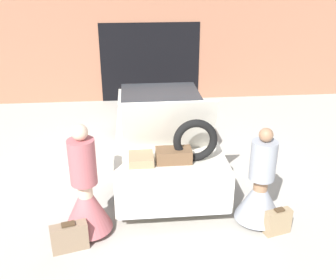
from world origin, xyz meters
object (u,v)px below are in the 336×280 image
(suitcase_beside_left_person, at_px, (69,237))
(suitcase_beside_right_person, at_px, (278,222))
(car, at_px, (162,131))
(person_right, at_px, (260,190))
(person_left, at_px, (86,197))

(suitcase_beside_left_person, bearing_deg, suitcase_beside_right_person, 1.45)
(car, xyz_separation_m, suitcase_beside_left_person, (-1.50, -2.70, -0.39))
(car, xyz_separation_m, person_right, (1.27, -2.31, -0.06))
(car, height_order, suitcase_beside_left_person, car)
(person_right, distance_m, suitcase_beside_right_person, 0.51)
(person_left, xyz_separation_m, person_right, (2.55, 0.02, -0.06))
(suitcase_beside_left_person, bearing_deg, car, 60.99)
(car, relative_size, person_right, 3.07)
(person_left, relative_size, suitcase_beside_left_person, 3.24)
(person_left, height_order, suitcase_beside_left_person, person_left)
(car, xyz_separation_m, suitcase_beside_right_person, (1.47, -2.63, -0.40))
(car, bearing_deg, person_right, -61.08)
(car, relative_size, suitcase_beside_left_person, 8.99)
(car, height_order, suitcase_beside_right_person, car)
(suitcase_beside_right_person, bearing_deg, suitcase_beside_left_person, -178.55)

